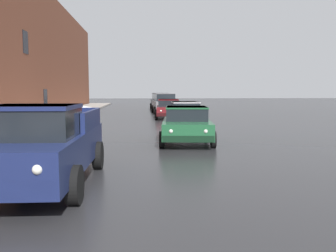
{
  "coord_description": "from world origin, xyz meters",
  "views": [
    {
      "loc": [
        0.1,
        1.56,
        2.03
      ],
      "look_at": [
        0.78,
        10.66,
        1.13
      ],
      "focal_mm": 37.96,
      "sensor_mm": 36.0,
      "label": 1
    }
  ],
  "objects_px": {
    "sedan_silver_parked_kerbside_mid": "(185,114)",
    "suv_grey_queued_behind_truck": "(164,102)",
    "pickup_truck_darkblue_approaching_near_lane": "(43,145)",
    "sedan_maroon_parked_far_down_block": "(168,108)",
    "suv_black_at_far_intersection": "(160,101)",
    "sedan_green_parked_kerbside_close": "(186,124)"
  },
  "relations": [
    {
      "from": "sedan_silver_parked_kerbside_mid",
      "to": "sedan_maroon_parked_far_down_block",
      "type": "bearing_deg",
      "value": 94.46
    },
    {
      "from": "pickup_truck_darkblue_approaching_near_lane",
      "to": "suv_grey_queued_behind_truck",
      "type": "bearing_deg",
      "value": 80.39
    },
    {
      "from": "pickup_truck_darkblue_approaching_near_lane",
      "to": "sedan_maroon_parked_far_down_block",
      "type": "relative_size",
      "value": 1.15
    },
    {
      "from": "sedan_maroon_parked_far_down_block",
      "to": "suv_black_at_far_intersection",
      "type": "distance_m",
      "value": 12.16
    },
    {
      "from": "suv_grey_queued_behind_truck",
      "to": "suv_black_at_far_intersection",
      "type": "distance_m",
      "value": 6.06
    },
    {
      "from": "sedan_maroon_parked_far_down_block",
      "to": "suv_grey_queued_behind_truck",
      "type": "relative_size",
      "value": 0.91
    },
    {
      "from": "sedan_silver_parked_kerbside_mid",
      "to": "suv_grey_queued_behind_truck",
      "type": "relative_size",
      "value": 0.83
    },
    {
      "from": "pickup_truck_darkblue_approaching_near_lane",
      "to": "sedan_silver_parked_kerbside_mid",
      "type": "height_order",
      "value": "pickup_truck_darkblue_approaching_near_lane"
    },
    {
      "from": "sedan_maroon_parked_far_down_block",
      "to": "suv_grey_queued_behind_truck",
      "type": "bearing_deg",
      "value": 89.27
    },
    {
      "from": "sedan_green_parked_kerbside_close",
      "to": "sedan_silver_parked_kerbside_mid",
      "type": "height_order",
      "value": "same"
    },
    {
      "from": "pickup_truck_darkblue_approaching_near_lane",
      "to": "sedan_maroon_parked_far_down_block",
      "type": "height_order",
      "value": "pickup_truck_darkblue_approaching_near_lane"
    },
    {
      "from": "sedan_silver_parked_kerbside_mid",
      "to": "sedan_maroon_parked_far_down_block",
      "type": "height_order",
      "value": "same"
    },
    {
      "from": "sedan_green_parked_kerbside_close",
      "to": "sedan_maroon_parked_far_down_block",
      "type": "distance_m",
      "value": 12.52
    },
    {
      "from": "sedan_green_parked_kerbside_close",
      "to": "suv_black_at_far_intersection",
      "type": "height_order",
      "value": "suv_black_at_far_intersection"
    },
    {
      "from": "pickup_truck_darkblue_approaching_near_lane",
      "to": "suv_grey_queued_behind_truck",
      "type": "distance_m",
      "value": 25.01
    },
    {
      "from": "pickup_truck_darkblue_approaching_near_lane",
      "to": "sedan_silver_parked_kerbside_mid",
      "type": "bearing_deg",
      "value": 69.47
    },
    {
      "from": "sedan_green_parked_kerbside_close",
      "to": "sedan_maroon_parked_far_down_block",
      "type": "height_order",
      "value": "same"
    },
    {
      "from": "sedan_maroon_parked_far_down_block",
      "to": "suv_black_at_far_intersection",
      "type": "bearing_deg",
      "value": 89.9
    },
    {
      "from": "pickup_truck_darkblue_approaching_near_lane",
      "to": "sedan_green_parked_kerbside_close",
      "type": "height_order",
      "value": "pickup_truck_darkblue_approaching_near_lane"
    },
    {
      "from": "sedan_silver_parked_kerbside_mid",
      "to": "suv_black_at_far_intersection",
      "type": "relative_size",
      "value": 0.89
    },
    {
      "from": "sedan_green_parked_kerbside_close",
      "to": "suv_black_at_far_intersection",
      "type": "distance_m",
      "value": 24.67
    },
    {
      "from": "pickup_truck_darkblue_approaching_near_lane",
      "to": "sedan_maroon_parked_far_down_block",
      "type": "bearing_deg",
      "value": 77.55
    }
  ]
}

